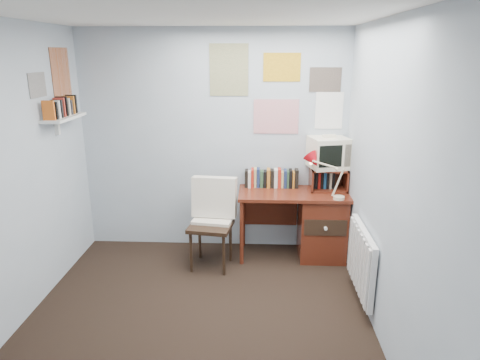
% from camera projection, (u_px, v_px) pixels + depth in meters
% --- Properties ---
extents(ground, '(3.50, 3.50, 0.00)m').
position_uv_depth(ground, '(194.00, 333.00, 3.54)').
color(ground, black).
rests_on(ground, ground).
extents(back_wall, '(3.00, 0.02, 2.50)m').
position_uv_depth(back_wall, '(214.00, 143.00, 4.85)').
color(back_wall, '#AFBAC8').
rests_on(back_wall, ground).
extents(right_wall, '(0.02, 3.50, 2.50)m').
position_uv_depth(right_wall, '(394.00, 193.00, 3.12)').
color(right_wall, '#AFBAC8').
rests_on(right_wall, ground).
extents(ceiling, '(3.00, 3.50, 0.02)m').
position_uv_depth(ceiling, '(183.00, 10.00, 2.82)').
color(ceiling, white).
rests_on(ceiling, back_wall).
extents(desk, '(1.20, 0.55, 0.76)m').
position_uv_depth(desk, '(317.00, 222.00, 4.79)').
color(desk, '#5C2315').
rests_on(desk, ground).
extents(desk_chair, '(0.54, 0.52, 0.93)m').
position_uv_depth(desk_chair, '(211.00, 226.00, 4.53)').
color(desk_chair, black).
rests_on(desk_chair, ground).
extents(desk_lamp, '(0.36, 0.34, 0.42)m').
position_uv_depth(desk_lamp, '(340.00, 180.00, 4.41)').
color(desk_lamp, red).
rests_on(desk_lamp, desk).
extents(tv_riser, '(0.40, 0.30, 0.25)m').
position_uv_depth(tv_riser, '(328.00, 179.00, 4.75)').
color(tv_riser, '#5C2315').
rests_on(tv_riser, desk).
extents(crt_tv, '(0.46, 0.44, 0.37)m').
position_uv_depth(crt_tv, '(328.00, 151.00, 4.68)').
color(crt_tv, '#EDE4C7').
rests_on(crt_tv, tv_riser).
extents(book_row, '(0.60, 0.14, 0.22)m').
position_uv_depth(book_row, '(271.00, 178.00, 4.85)').
color(book_row, '#5C2315').
rests_on(book_row, desk).
extents(radiator, '(0.09, 0.80, 0.60)m').
position_uv_depth(radiator, '(362.00, 260.00, 3.88)').
color(radiator, white).
rests_on(radiator, right_wall).
extents(wall_shelf, '(0.20, 0.62, 0.24)m').
position_uv_depth(wall_shelf, '(64.00, 118.00, 4.19)').
color(wall_shelf, white).
rests_on(wall_shelf, left_wall).
extents(posters_back, '(1.20, 0.01, 0.90)m').
position_uv_depth(posters_back, '(277.00, 89.00, 4.65)').
color(posters_back, white).
rests_on(posters_back, back_wall).
extents(posters_left, '(0.01, 0.70, 0.60)m').
position_uv_depth(posters_left, '(50.00, 78.00, 4.08)').
color(posters_left, white).
rests_on(posters_left, left_wall).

